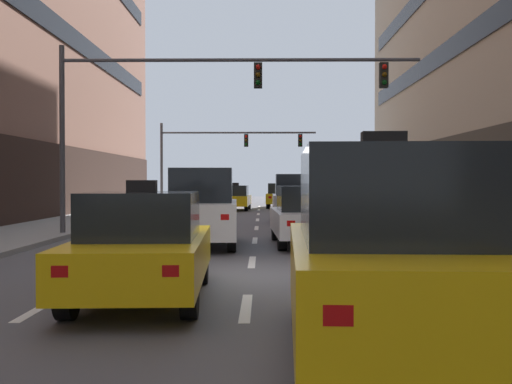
{
  "coord_description": "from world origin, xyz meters",
  "views": [
    {
      "loc": [
        0.25,
        -11.88,
        1.9
      ],
      "look_at": [
        -0.14,
        22.38,
        1.25
      ],
      "focal_mm": 41.99,
      "sensor_mm": 36.0,
      "label": 1
    }
  ],
  "objects_px": {
    "taxi_driving_0": "(383,255)",
    "taxi_driving_1": "(236,198)",
    "car_driving_2": "(203,208)",
    "pedestrian_0": "(414,197)",
    "traffic_signal_1": "(219,147)",
    "taxi_driving_4": "(144,247)",
    "car_driving_5": "(307,216)",
    "car_driving_6": "(294,199)",
    "traffic_signal_0": "(192,95)",
    "taxi_driving_3": "(280,196)"
  },
  "relations": [
    {
      "from": "pedestrian_0",
      "to": "car_driving_6",
      "type": "bearing_deg",
      "value": -156.33
    },
    {
      "from": "taxi_driving_0",
      "to": "taxi_driving_4",
      "type": "bearing_deg",
      "value": 135.23
    },
    {
      "from": "taxi_driving_4",
      "to": "car_driving_6",
      "type": "bearing_deg",
      "value": 79.41
    },
    {
      "from": "taxi_driving_1",
      "to": "car_driving_2",
      "type": "distance_m",
      "value": 21.16
    },
    {
      "from": "pedestrian_0",
      "to": "traffic_signal_0",
      "type": "bearing_deg",
      "value": -135.78
    },
    {
      "from": "traffic_signal_1",
      "to": "pedestrian_0",
      "type": "height_order",
      "value": "traffic_signal_1"
    },
    {
      "from": "car_driving_2",
      "to": "taxi_driving_3",
      "type": "bearing_deg",
      "value": 83.13
    },
    {
      "from": "taxi_driving_1",
      "to": "taxi_driving_3",
      "type": "height_order",
      "value": "taxi_driving_3"
    },
    {
      "from": "car_driving_2",
      "to": "car_driving_6",
      "type": "height_order",
      "value": "car_driving_2"
    },
    {
      "from": "taxi_driving_1",
      "to": "traffic_signal_1",
      "type": "distance_m",
      "value": 3.92
    },
    {
      "from": "taxi_driving_0",
      "to": "traffic_signal_1",
      "type": "distance_m",
      "value": 34.08
    },
    {
      "from": "taxi_driving_1",
      "to": "traffic_signal_0",
      "type": "distance_m",
      "value": 18.61
    },
    {
      "from": "taxi_driving_1",
      "to": "traffic_signal_1",
      "type": "height_order",
      "value": "traffic_signal_1"
    },
    {
      "from": "car_driving_2",
      "to": "pedestrian_0",
      "type": "height_order",
      "value": "car_driving_2"
    },
    {
      "from": "taxi_driving_1",
      "to": "car_driving_5",
      "type": "height_order",
      "value": "taxi_driving_1"
    },
    {
      "from": "car_driving_2",
      "to": "taxi_driving_1",
      "type": "bearing_deg",
      "value": 90.04
    },
    {
      "from": "car_driving_2",
      "to": "traffic_signal_0",
      "type": "height_order",
      "value": "traffic_signal_0"
    },
    {
      "from": "taxi_driving_0",
      "to": "taxi_driving_1",
      "type": "distance_m",
      "value": 32.15
    },
    {
      "from": "taxi_driving_0",
      "to": "car_driving_5",
      "type": "bearing_deg",
      "value": 89.81
    },
    {
      "from": "car_driving_5",
      "to": "car_driving_6",
      "type": "bearing_deg",
      "value": 89.4
    },
    {
      "from": "taxi_driving_0",
      "to": "traffic_signal_0",
      "type": "xyz_separation_m",
      "value": [
        -3.66,
        13.83,
        3.66
      ]
    },
    {
      "from": "car_driving_2",
      "to": "traffic_signal_1",
      "type": "xyz_separation_m",
      "value": [
        -1.18,
        22.85,
        3.0
      ]
    },
    {
      "from": "car_driving_2",
      "to": "car_driving_6",
      "type": "xyz_separation_m",
      "value": [
        3.13,
        9.97,
        -0.03
      ]
    },
    {
      "from": "taxi_driving_0",
      "to": "car_driving_6",
      "type": "height_order",
      "value": "taxi_driving_0"
    },
    {
      "from": "taxi_driving_3",
      "to": "traffic_signal_1",
      "type": "distance_m",
      "value": 5.54
    },
    {
      "from": "taxi_driving_1",
      "to": "car_driving_5",
      "type": "relative_size",
      "value": 0.91
    },
    {
      "from": "car_driving_6",
      "to": "traffic_signal_1",
      "type": "height_order",
      "value": "traffic_signal_1"
    },
    {
      "from": "taxi_driving_0",
      "to": "pedestrian_0",
      "type": "bearing_deg",
      "value": 75.04
    },
    {
      "from": "car_driving_2",
      "to": "car_driving_6",
      "type": "bearing_deg",
      "value": 72.54
    },
    {
      "from": "car_driving_2",
      "to": "car_driving_5",
      "type": "height_order",
      "value": "car_driving_2"
    },
    {
      "from": "car_driving_2",
      "to": "traffic_signal_1",
      "type": "height_order",
      "value": "traffic_signal_1"
    },
    {
      "from": "taxi_driving_4",
      "to": "traffic_signal_1",
      "type": "height_order",
      "value": "traffic_signal_1"
    },
    {
      "from": "taxi_driving_0",
      "to": "car_driving_5",
      "type": "height_order",
      "value": "taxi_driving_0"
    },
    {
      "from": "car_driving_2",
      "to": "pedestrian_0",
      "type": "relative_size",
      "value": 2.85
    },
    {
      "from": "taxi_driving_3",
      "to": "car_driving_2",
      "type": "bearing_deg",
      "value": -96.87
    },
    {
      "from": "traffic_signal_0",
      "to": "traffic_signal_1",
      "type": "xyz_separation_m",
      "value": [
        -0.52,
        19.86,
        -0.65
      ]
    },
    {
      "from": "taxi_driving_3",
      "to": "traffic_signal_0",
      "type": "relative_size",
      "value": 0.38
    },
    {
      "from": "taxi_driving_3",
      "to": "car_driving_5",
      "type": "xyz_separation_m",
      "value": [
        0.08,
        -24.15,
        0.01
      ]
    },
    {
      "from": "car_driving_6",
      "to": "traffic_signal_1",
      "type": "relative_size",
      "value": 0.43
    },
    {
      "from": "taxi_driving_0",
      "to": "traffic_signal_1",
      "type": "bearing_deg",
      "value": 97.07
    },
    {
      "from": "taxi_driving_1",
      "to": "taxi_driving_4",
      "type": "relative_size",
      "value": 0.93
    },
    {
      "from": "taxi_driving_0",
      "to": "taxi_driving_3",
      "type": "distance_m",
      "value": 35.38
    },
    {
      "from": "pedestrian_0",
      "to": "taxi_driving_4",
      "type": "bearing_deg",
      "value": -114.89
    },
    {
      "from": "car_driving_5",
      "to": "traffic_signal_0",
      "type": "bearing_deg",
      "value": 144.84
    },
    {
      "from": "taxi_driving_0",
      "to": "taxi_driving_3",
      "type": "bearing_deg",
      "value": 90.07
    },
    {
      "from": "taxi_driving_4",
      "to": "traffic_signal_1",
      "type": "relative_size",
      "value": 0.45
    },
    {
      "from": "taxi_driving_3",
      "to": "pedestrian_0",
      "type": "xyz_separation_m",
      "value": [
        6.32,
        -11.87,
        0.25
      ]
    },
    {
      "from": "taxi_driving_1",
      "to": "car_driving_2",
      "type": "bearing_deg",
      "value": -89.96
    },
    {
      "from": "taxi_driving_3",
      "to": "pedestrian_0",
      "type": "height_order",
      "value": "taxi_driving_3"
    },
    {
      "from": "taxi_driving_1",
      "to": "car_driving_5",
      "type": "bearing_deg",
      "value": -81.65
    }
  ]
}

